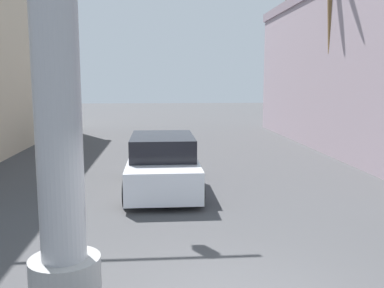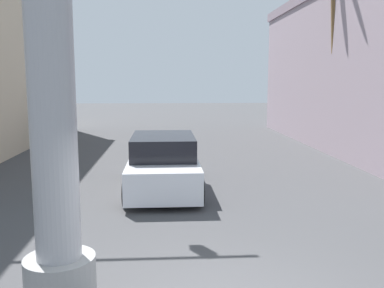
{
  "view_description": "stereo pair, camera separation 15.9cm",
  "coord_description": "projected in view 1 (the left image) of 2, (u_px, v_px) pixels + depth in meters",
  "views": [
    {
      "loc": [
        -0.83,
        -5.24,
        3.08
      ],
      "look_at": [
        0.0,
        5.41,
        1.5
      ],
      "focal_mm": 40.0,
      "sensor_mm": 36.0,
      "label": 1
    },
    {
      "loc": [
        -0.67,
        -5.25,
        3.08
      ],
      "look_at": [
        0.0,
        5.41,
        1.5
      ],
      "focal_mm": 40.0,
      "sensor_mm": 36.0,
      "label": 2
    }
  ],
  "objects": [
    {
      "name": "pedestrian_far_left",
      "position": [
        48.0,
        128.0,
        18.98
      ],
      "size": [
        0.47,
        0.47,
        1.7
      ],
      "color": "gray",
      "rests_on": "ground"
    },
    {
      "name": "palm_tree_far_right",
      "position": [
        289.0,
        36.0,
        25.57
      ],
      "size": [
        2.48,
        2.36,
        9.16
      ],
      "color": "brown",
      "rests_on": "ground"
    },
    {
      "name": "palm_tree_mid_right",
      "position": [
        334.0,
        36.0,
        17.54
      ],
      "size": [
        3.19,
        3.3,
        8.35
      ],
      "color": "brown",
      "rests_on": "ground"
    },
    {
      "name": "ground_plane",
      "position": [
        182.0,
        166.0,
        15.54
      ],
      "size": [
        90.37,
        90.37,
        0.0
      ],
      "primitive_type": "plane",
      "color": "#424244"
    },
    {
      "name": "car_lead",
      "position": [
        163.0,
        164.0,
        12.18
      ],
      "size": [
        2.03,
        4.7,
        1.56
      ],
      "color": "black",
      "rests_on": "ground"
    }
  ]
}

